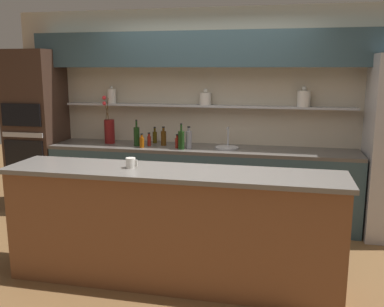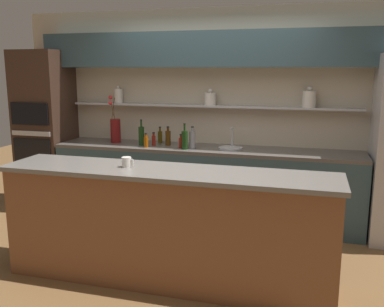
{
  "view_description": "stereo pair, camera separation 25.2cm",
  "coord_description": "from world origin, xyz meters",
  "px_view_note": "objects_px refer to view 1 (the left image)",
  "views": [
    {
      "loc": [
        0.93,
        -3.79,
        1.87
      ],
      "look_at": [
        0.0,
        0.43,
        1.01
      ],
      "focal_mm": 40.0,
      "sensor_mm": 36.0,
      "label": 1
    },
    {
      "loc": [
        1.18,
        -3.73,
        1.87
      ],
      "look_at": [
        0.0,
        0.43,
        1.01
      ],
      "focal_mm": 40.0,
      "sensor_mm": 36.0,
      "label": 2
    }
  ],
  "objects_px": {
    "bottle_wine_7": "(181,140)",
    "oven_tower": "(37,131)",
    "bottle_spirit_3": "(164,138)",
    "bottle_wine_5": "(137,136)",
    "coffee_mug": "(131,163)",
    "sink_fixture": "(227,146)",
    "bottle_oil_4": "(155,137)",
    "bottle_sauce_1": "(142,142)",
    "bottle_sauce_2": "(177,142)",
    "flower_vase": "(109,129)",
    "bottle_spirit_0": "(189,139)",
    "bottle_sauce_6": "(149,140)"
  },
  "relations": [
    {
      "from": "bottle_wine_7",
      "to": "oven_tower",
      "type": "bearing_deg",
      "value": 175.32
    },
    {
      "from": "bottle_spirit_3",
      "to": "bottle_wine_5",
      "type": "xyz_separation_m",
      "value": [
        -0.32,
        -0.09,
        0.03
      ]
    },
    {
      "from": "coffee_mug",
      "to": "bottle_wine_7",
      "type": "bearing_deg",
      "value": 86.3
    },
    {
      "from": "bottle_spirit_3",
      "to": "bottle_wine_5",
      "type": "height_order",
      "value": "bottle_wine_5"
    },
    {
      "from": "sink_fixture",
      "to": "bottle_oil_4",
      "type": "relative_size",
      "value": 1.36
    },
    {
      "from": "bottle_wine_7",
      "to": "coffee_mug",
      "type": "xyz_separation_m",
      "value": [
        -0.09,
        -1.45,
        0.03
      ]
    },
    {
      "from": "oven_tower",
      "to": "bottle_wine_5",
      "type": "height_order",
      "value": "oven_tower"
    },
    {
      "from": "bottle_wine_5",
      "to": "bottle_oil_4",
      "type": "bearing_deg",
      "value": 54.95
    },
    {
      "from": "bottle_oil_4",
      "to": "bottle_wine_7",
      "type": "bearing_deg",
      "value": -38.11
    },
    {
      "from": "bottle_sauce_1",
      "to": "bottle_oil_4",
      "type": "distance_m",
      "value": 0.35
    },
    {
      "from": "sink_fixture",
      "to": "bottle_sauce_2",
      "type": "relative_size",
      "value": 1.69
    },
    {
      "from": "bottle_wine_5",
      "to": "bottle_wine_7",
      "type": "distance_m",
      "value": 0.61
    },
    {
      "from": "bottle_wine_5",
      "to": "bottle_wine_7",
      "type": "relative_size",
      "value": 1.05
    },
    {
      "from": "bottle_sauce_1",
      "to": "bottle_sauce_2",
      "type": "xyz_separation_m",
      "value": [
        0.43,
        0.06,
        -0.0
      ]
    },
    {
      "from": "coffee_mug",
      "to": "oven_tower",
      "type": "bearing_deg",
      "value": 139.92
    },
    {
      "from": "sink_fixture",
      "to": "bottle_wine_5",
      "type": "relative_size",
      "value": 0.88
    },
    {
      "from": "flower_vase",
      "to": "coffee_mug",
      "type": "xyz_separation_m",
      "value": [
        0.91,
        -1.66,
        -0.03
      ]
    },
    {
      "from": "sink_fixture",
      "to": "bottle_spirit_0",
      "type": "relative_size",
      "value": 1.07
    },
    {
      "from": "bottle_oil_4",
      "to": "bottle_spirit_0",
      "type": "bearing_deg",
      "value": -28.43
    },
    {
      "from": "bottle_sauce_1",
      "to": "bottle_sauce_2",
      "type": "distance_m",
      "value": 0.43
    },
    {
      "from": "bottle_wine_7",
      "to": "bottle_sauce_2",
      "type": "bearing_deg",
      "value": 135.96
    },
    {
      "from": "flower_vase",
      "to": "bottle_sauce_6",
      "type": "xyz_separation_m",
      "value": [
        0.56,
        -0.08,
        -0.11
      ]
    },
    {
      "from": "oven_tower",
      "to": "flower_vase",
      "type": "bearing_deg",
      "value": 2.87
    },
    {
      "from": "bottle_spirit_0",
      "to": "flower_vase",
      "type": "bearing_deg",
      "value": 172.03
    },
    {
      "from": "bottle_spirit_0",
      "to": "bottle_sauce_6",
      "type": "distance_m",
      "value": 0.53
    },
    {
      "from": "bottle_sauce_1",
      "to": "bottle_oil_4",
      "type": "bearing_deg",
      "value": 80.22
    },
    {
      "from": "sink_fixture",
      "to": "bottle_sauce_6",
      "type": "relative_size",
      "value": 1.72
    },
    {
      "from": "bottle_sauce_6",
      "to": "coffee_mug",
      "type": "xyz_separation_m",
      "value": [
        0.35,
        -1.58,
        0.07
      ]
    },
    {
      "from": "oven_tower",
      "to": "bottle_sauce_2",
      "type": "distance_m",
      "value": 1.95
    },
    {
      "from": "bottle_spirit_0",
      "to": "bottle_wine_5",
      "type": "xyz_separation_m",
      "value": [
        -0.68,
        0.05,
        0.01
      ]
    },
    {
      "from": "bottle_spirit_0",
      "to": "bottle_sauce_1",
      "type": "height_order",
      "value": "bottle_spirit_0"
    },
    {
      "from": "bottle_sauce_1",
      "to": "coffee_mug",
      "type": "distance_m",
      "value": 1.5
    },
    {
      "from": "oven_tower",
      "to": "flower_vase",
      "type": "xyz_separation_m",
      "value": [
        1.01,
        0.05,
        0.05
      ]
    },
    {
      "from": "oven_tower",
      "to": "bottle_spirit_0",
      "type": "relative_size",
      "value": 7.84
    },
    {
      "from": "bottle_spirit_0",
      "to": "coffee_mug",
      "type": "relative_size",
      "value": 2.58
    },
    {
      "from": "bottle_spirit_3",
      "to": "coffee_mug",
      "type": "height_order",
      "value": "bottle_spirit_3"
    },
    {
      "from": "bottle_sauce_1",
      "to": "bottle_oil_4",
      "type": "xyz_separation_m",
      "value": [
        0.06,
        0.34,
        0.01
      ]
    },
    {
      "from": "bottle_wine_7",
      "to": "coffee_mug",
      "type": "height_order",
      "value": "bottle_wine_7"
    },
    {
      "from": "bottle_oil_4",
      "to": "coffee_mug",
      "type": "relative_size",
      "value": 2.03
    },
    {
      "from": "oven_tower",
      "to": "coffee_mug",
      "type": "height_order",
      "value": "oven_tower"
    },
    {
      "from": "bottle_wine_5",
      "to": "coffee_mug",
      "type": "relative_size",
      "value": 3.14
    },
    {
      "from": "bottle_wine_5",
      "to": "bottle_sauce_6",
      "type": "bearing_deg",
      "value": 10.11
    },
    {
      "from": "sink_fixture",
      "to": "coffee_mug",
      "type": "bearing_deg",
      "value": -110.79
    },
    {
      "from": "coffee_mug",
      "to": "bottle_sauce_1",
      "type": "bearing_deg",
      "value": 105.43
    },
    {
      "from": "bottle_sauce_2",
      "to": "bottle_sauce_6",
      "type": "bearing_deg",
      "value": 169.23
    },
    {
      "from": "bottle_sauce_2",
      "to": "oven_tower",
      "type": "bearing_deg",
      "value": 177.03
    },
    {
      "from": "flower_vase",
      "to": "bottle_sauce_1",
      "type": "distance_m",
      "value": 0.57
    },
    {
      "from": "bottle_spirit_0",
      "to": "bottle_sauce_2",
      "type": "distance_m",
      "value": 0.15
    },
    {
      "from": "oven_tower",
      "to": "bottle_sauce_2",
      "type": "bearing_deg",
      "value": -2.97
    },
    {
      "from": "oven_tower",
      "to": "bottle_sauce_6",
      "type": "bearing_deg",
      "value": -1.05
    }
  ]
}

